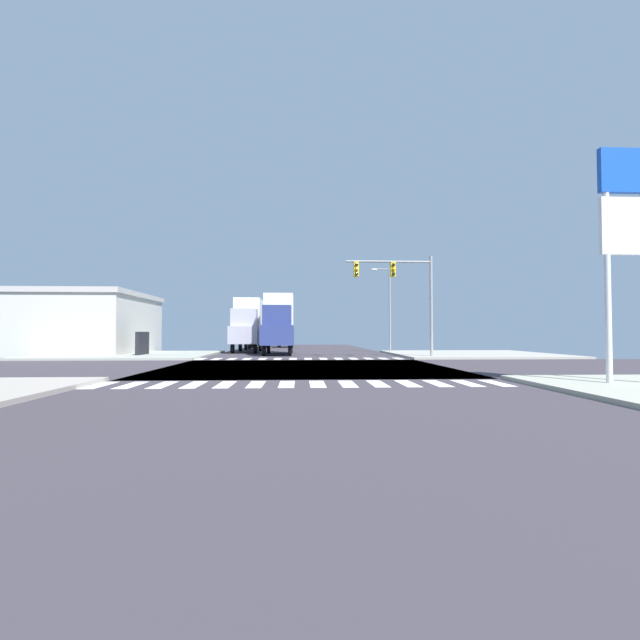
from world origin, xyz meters
The scene contains 15 objects.
ground centered at (0.00, 0.00, -0.03)m, with size 90.00×90.00×0.05m.
sidewalk_corner_ne centered at (13.00, 12.00, 0.07)m, with size 12.00×12.00×0.14m.
sidewalk_corner_nw centered at (-13.00, 12.00, 0.07)m, with size 12.00×12.00×0.14m.
crosswalk_near centered at (-0.25, -7.30, 0.00)m, with size 13.50×2.00×0.01m.
crosswalk_far centered at (-0.25, 7.30, 0.00)m, with size 13.50×2.00×0.01m.
traffic_signal_mast centered at (6.46, 7.78, 5.13)m, with size 5.96×0.55×6.98m.
gas_station_sign centered at (9.82, -8.61, 5.13)m, with size 1.60×0.20×7.47m.
street_lamp centered at (7.37, 16.48, 4.50)m, with size 1.78×0.32×7.45m.
bank_building centered at (-18.24, 14.91, 2.50)m, with size 11.78×10.65×4.98m.
pickup_nearside_1 centered at (-5.00, 31.07, 1.29)m, with size 2.00×5.10×2.35m.
box_truck_farside_1 centered at (-2.00, 13.73, 2.56)m, with size 2.40×7.20×4.85m.
box_truck_queued_2 centered at (-5.00, 18.19, 2.56)m, with size 2.40×7.20×4.85m.
suv_trailing_1 centered at (-5.00, 39.77, 1.39)m, with size 1.96×4.60×2.34m.
suv_middle_2 centered at (-2.00, 32.03, 1.39)m, with size 1.96×4.60×2.34m.
suv_outer_3 centered at (-5.00, 24.92, 1.39)m, with size 1.96×4.60×2.34m.
Camera 1 is at (-0.35, -21.74, 1.65)m, focal length 24.63 mm.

